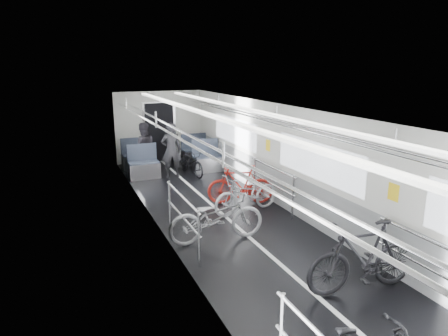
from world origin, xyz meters
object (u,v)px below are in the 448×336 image
(bike_right_mid, at_px, (247,194))
(person_seated, at_px, (143,148))
(bike_right_near, at_px, (363,257))
(bike_aisle, at_px, (191,162))
(person_standing, at_px, (171,150))
(bike_right_far, at_px, (241,185))
(bike_left_far, at_px, (217,217))

(bike_right_mid, height_order, person_seated, person_seated)
(bike_right_near, bearing_deg, bike_right_mid, -171.33)
(bike_right_mid, relative_size, bike_aisle, 1.13)
(bike_right_near, relative_size, bike_aisle, 1.21)
(bike_right_mid, relative_size, person_seated, 1.09)
(bike_right_near, xyz_separation_m, person_standing, (-0.90, 7.10, 0.27))
(bike_right_far, relative_size, person_seated, 1.02)
(bike_right_far, bearing_deg, bike_right_mid, 7.89)
(person_standing, distance_m, person_seated, 1.04)
(bike_right_mid, bearing_deg, person_seated, -172.85)
(bike_right_near, bearing_deg, person_seated, -162.50)
(bike_left_far, bearing_deg, person_standing, -1.36)
(bike_right_far, bearing_deg, person_standing, -143.66)
(person_standing, height_order, person_seated, person_standing)
(bike_right_near, height_order, person_seated, person_seated)
(bike_left_far, relative_size, bike_right_mid, 1.08)
(bike_left_far, relative_size, bike_right_far, 1.16)
(bike_right_near, relative_size, person_seated, 1.17)
(bike_right_mid, relative_size, bike_right_far, 1.07)
(bike_left_far, height_order, bike_right_far, bike_left_far)
(bike_right_near, bearing_deg, bike_right_far, -173.38)
(bike_aisle, bearing_deg, bike_right_near, -96.29)
(bike_right_far, bearing_deg, person_seated, -137.92)
(bike_aisle, distance_m, person_seated, 1.55)
(bike_right_mid, xyz_separation_m, person_seated, (-1.41, 4.33, 0.33))
(bike_right_mid, distance_m, bike_right_far, 0.61)
(bike_right_far, xyz_separation_m, person_standing, (-0.88, 2.93, 0.34))
(bike_right_mid, height_order, bike_right_far, bike_right_far)
(bike_right_near, distance_m, person_standing, 7.16)
(person_seated, bearing_deg, bike_right_mid, 115.02)
(bike_right_near, relative_size, person_standing, 1.11)
(bike_left_far, relative_size, bike_aisle, 1.22)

